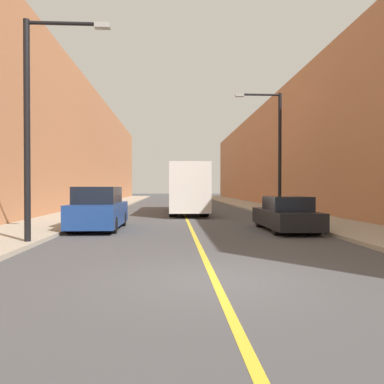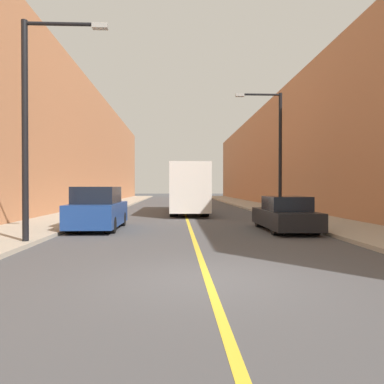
{
  "view_description": "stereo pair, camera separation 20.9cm",
  "coord_description": "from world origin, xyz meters",
  "views": [
    {
      "loc": [
        -0.86,
        -7.57,
        1.88
      ],
      "look_at": [
        0.24,
        13.08,
        1.61
      ],
      "focal_mm": 35.0,
      "sensor_mm": 36.0,
      "label": 1
    },
    {
      "loc": [
        -0.65,
        -7.58,
        1.88
      ],
      "look_at": [
        0.24,
        13.08,
        1.61
      ],
      "focal_mm": 35.0,
      "sensor_mm": 36.0,
      "label": 2
    }
  ],
  "objects": [
    {
      "name": "building_row_right",
      "position": [
        10.68,
        30.0,
        5.29
      ],
      "size": [
        4.0,
        72.0,
        10.59
      ],
      "primitive_type": "cube",
      "color": "#B2724C",
      "rests_on": "ground"
    },
    {
      "name": "street_lamp_right",
      "position": [
        5.23,
        14.15,
        4.32
      ],
      "size": [
        2.75,
        0.24,
        7.25
      ],
      "color": "black",
      "rests_on": "sidewalk_right"
    },
    {
      "name": "building_row_left",
      "position": [
        -10.68,
        30.0,
        5.93
      ],
      "size": [
        4.0,
        72.0,
        11.86
      ],
      "primitive_type": "cube",
      "color": "#B2724C",
      "rests_on": "ground"
    },
    {
      "name": "sidewalk_left",
      "position": [
        -6.93,
        30.0,
        0.07
      ],
      "size": [
        3.5,
        72.0,
        0.14
      ],
      "primitive_type": "cube",
      "color": "#A89E8C",
      "rests_on": "ground"
    },
    {
      "name": "street_lamp_left",
      "position": [
        -5.22,
        4.64,
        4.22
      ],
      "size": [
        2.75,
        0.24,
        7.07
      ],
      "color": "black",
      "rests_on": "sidewalk_left"
    },
    {
      "name": "road_center_line",
      "position": [
        0.0,
        30.0,
        0.0
      ],
      "size": [
        0.16,
        72.0,
        0.01
      ],
      "primitive_type": "cube",
      "color": "gold",
      "rests_on": "ground"
    },
    {
      "name": "ground_plane",
      "position": [
        0.0,
        0.0,
        0.0
      ],
      "size": [
        200.0,
        200.0,
        0.0
      ],
      "primitive_type": "plane",
      "color": "#474749"
    },
    {
      "name": "parked_suv_left",
      "position": [
        -4.09,
        9.08,
        0.88
      ],
      "size": [
        1.96,
        4.66,
        1.9
      ],
      "color": "navy",
      "rests_on": "ground"
    },
    {
      "name": "sidewalk_right",
      "position": [
        6.93,
        30.0,
        0.07
      ],
      "size": [
        3.5,
        72.0,
        0.14
      ],
      "primitive_type": "cube",
      "color": "#A89E8C",
      "rests_on": "ground"
    },
    {
      "name": "bus",
      "position": [
        0.21,
        19.45,
        1.82
      ],
      "size": [
        2.49,
        10.55,
        3.4
      ],
      "color": "silver",
      "rests_on": "ground"
    },
    {
      "name": "car_right_near",
      "position": [
        4.04,
        8.25,
        0.67
      ],
      "size": [
        1.86,
        4.73,
        1.48
      ],
      "color": "black",
      "rests_on": "ground"
    }
  ]
}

